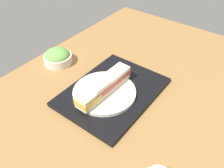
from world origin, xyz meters
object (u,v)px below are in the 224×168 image
(sandwich_nearmost, at_px, (119,74))
(sandwich_inner_far, at_px, (99,89))
(sandwich_farmost, at_px, (88,99))
(sandwich_inner_near, at_px, (109,82))
(salad_bowl, at_px, (58,57))
(sandwich_plate, at_px, (104,92))

(sandwich_nearmost, bearing_deg, sandwich_inner_far, -1.47)
(sandwich_inner_far, height_order, sandwich_farmost, sandwich_inner_far)
(sandwich_inner_near, bearing_deg, sandwich_inner_far, -1.47)
(sandwich_nearmost, xyz_separation_m, salad_bowl, (0.04, -0.31, -0.02))
(sandwich_nearmost, xyz_separation_m, sandwich_farmost, (0.18, -0.00, -0.00))
(sandwich_inner_near, relative_size, sandwich_inner_far, 1.02)
(sandwich_nearmost, relative_size, sandwich_inner_far, 0.98)
(sandwich_nearmost, bearing_deg, sandwich_plate, -1.47)
(sandwich_inner_near, bearing_deg, sandwich_plate, -1.47)
(sandwich_plate, xyz_separation_m, salad_bowl, (-0.05, -0.31, 0.01))
(sandwich_plate, bearing_deg, sandwich_nearmost, 178.53)
(sandwich_inner_far, bearing_deg, sandwich_nearmost, 178.53)
(sandwich_nearmost, distance_m, sandwich_farmost, 0.18)
(sandwich_inner_near, xyz_separation_m, salad_bowl, (-0.02, -0.31, -0.02))
(sandwich_inner_near, bearing_deg, sandwich_nearmost, 178.53)
(sandwich_nearmost, height_order, sandwich_inner_far, sandwich_inner_far)
(sandwich_nearmost, distance_m, sandwich_inner_near, 0.06)
(sandwich_inner_near, bearing_deg, salad_bowl, -93.61)
(sandwich_farmost, height_order, salad_bowl, sandwich_farmost)
(sandwich_nearmost, height_order, salad_bowl, sandwich_nearmost)
(sandwich_nearmost, distance_m, salad_bowl, 0.31)
(sandwich_plate, distance_m, sandwich_farmost, 0.09)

